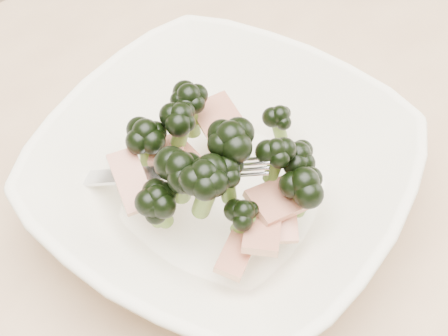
# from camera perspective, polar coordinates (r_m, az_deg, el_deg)

# --- Properties ---
(dining_table) EXTENTS (1.20, 0.80, 0.75)m
(dining_table) POSITION_cam_1_polar(r_m,az_deg,el_deg) (0.64, -1.81, -10.34)
(dining_table) COLOR tan
(dining_table) RESTS_ON ground
(broccoli_dish) EXTENTS (0.38, 0.38, 0.12)m
(broccoli_dish) POSITION_cam_1_polar(r_m,az_deg,el_deg) (0.53, -0.06, -0.68)
(broccoli_dish) COLOR #F0E6CB
(broccoli_dish) RESTS_ON dining_table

